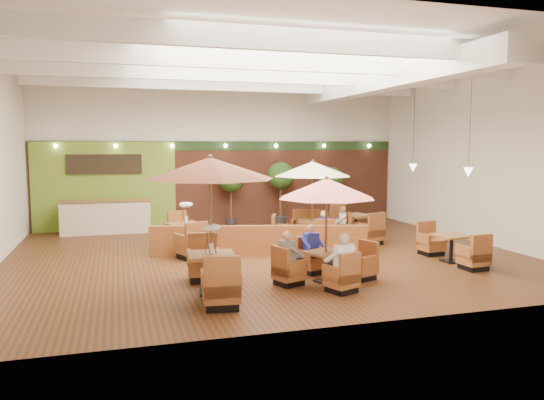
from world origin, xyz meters
name	(u,v)px	position (x,y,z in m)	size (l,w,h in m)	color
room	(264,127)	(0.25, 1.22, 3.63)	(14.04, 14.00, 5.52)	#381E0F
service_counter	(106,217)	(-4.40, 5.10, 0.58)	(3.00, 0.75, 1.18)	beige
booth_divider	(259,241)	(-0.23, 0.02, 0.42)	(6.09, 0.18, 0.84)	brown
table_0	(210,189)	(-2.16, -3.37, 2.19)	(2.69, 2.89, 2.90)	brown
table_1	(326,209)	(0.48, -3.21, 1.66)	(2.49, 2.49, 2.41)	brown
table_2	(312,187)	(1.78, 1.10, 1.80)	(2.74, 2.74, 2.64)	brown
table_3	(186,234)	(-2.10, 1.18, 0.50)	(1.21, 2.95, 1.60)	brown
table_4	(451,249)	(4.45, -2.22, 0.35)	(0.89, 2.50, 0.93)	brown
table_5	(347,228)	(3.22, 1.64, 0.38)	(2.02, 2.89, 1.02)	brown
topiary_0	(231,181)	(0.10, 5.30, 1.72)	(1.00, 1.00, 2.31)	black
topiary_1	(281,178)	(2.06, 5.30, 1.81)	(1.05, 1.05, 2.43)	black
topiary_2	(331,181)	(4.17, 5.30, 1.65)	(0.95, 0.95, 2.22)	black
diner_0	(342,257)	(0.48, -4.08, 0.77)	(0.46, 0.44, 0.82)	white
diner_1	(312,243)	(0.48, -2.33, 0.73)	(0.39, 0.34, 0.73)	#2935B2
diner_2	(289,252)	(-0.40, -3.21, 0.74)	(0.37, 0.41, 0.76)	slate
diner_3	(324,226)	(1.78, 0.14, 0.73)	(0.41, 0.39, 0.72)	#2935B2
diner_4	(341,220)	(2.74, 1.10, 0.73)	(0.37, 0.40, 0.72)	white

